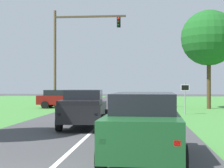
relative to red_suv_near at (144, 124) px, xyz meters
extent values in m
plane|color=#424244|center=(-2.33, 9.28, -1.00)|extent=(120.00, 120.00, 0.00)
cube|color=#194C23|center=(0.00, -0.05, -0.16)|extent=(2.12, 4.91, 0.98)
cube|color=black|center=(0.01, 0.19, 0.61)|extent=(1.82, 3.06, 0.56)
cube|color=red|center=(-0.89, -2.41, -0.11)|extent=(0.14, 0.07, 0.12)
cube|color=red|center=(0.70, -2.47, -0.11)|extent=(0.14, 0.07, 0.12)
cylinder|color=black|center=(-0.91, 1.48, -0.64)|extent=(0.26, 0.73, 0.72)
cylinder|color=black|center=(1.02, 1.41, -0.64)|extent=(0.26, 0.73, 0.72)
cylinder|color=black|center=(-1.03, -1.51, -0.64)|extent=(0.26, 0.73, 0.72)
cylinder|color=black|center=(0.91, -1.59, -0.64)|extent=(0.26, 0.73, 0.72)
cube|color=black|center=(-2.95, 7.10, -0.19)|extent=(2.22, 4.94, 0.83)
cube|color=black|center=(-2.94, 6.86, 0.55)|extent=(1.83, 1.93, 0.66)
cube|color=black|center=(-2.87, 5.60, 0.32)|extent=(1.96, 1.94, 0.20)
cube|color=red|center=(-3.63, 4.67, -0.15)|extent=(0.14, 0.07, 0.12)
cube|color=red|center=(-2.02, 4.76, -0.15)|extent=(0.14, 0.07, 0.12)
cylinder|color=black|center=(-4.02, 8.54, -0.60)|extent=(0.28, 0.81, 0.80)
cylinder|color=black|center=(-2.05, 8.65, -0.60)|extent=(0.28, 0.81, 0.80)
cylinder|color=black|center=(-3.85, 5.55, -0.60)|extent=(0.28, 0.81, 0.80)
cylinder|color=black|center=(-1.89, 5.65, -0.60)|extent=(0.28, 0.81, 0.80)
cylinder|color=brown|center=(-7.98, 20.42, 3.43)|extent=(0.24, 0.24, 8.86)
cube|color=#4C3D2B|center=(-4.76, 20.42, 7.25)|extent=(6.43, 0.16, 0.16)
cube|color=black|center=(-2.19, 20.42, 6.70)|extent=(0.32, 0.28, 0.90)
sphere|color=red|center=(-2.19, 20.27, 7.00)|extent=(0.22, 0.22, 0.22)
sphere|color=black|center=(-2.19, 20.27, 6.70)|extent=(0.22, 0.22, 0.22)
sphere|color=black|center=(-2.19, 20.27, 6.40)|extent=(0.22, 0.22, 0.22)
cylinder|color=gray|center=(2.99, 15.13, 0.14)|extent=(0.08, 0.08, 2.28)
cube|color=white|center=(2.99, 15.10, 0.93)|extent=(0.60, 0.03, 0.44)
cube|color=black|center=(2.99, 15.08, 0.93)|extent=(0.52, 0.01, 0.36)
cylinder|color=#4C351E|center=(5.79, 21.13, 1.23)|extent=(0.36, 0.36, 4.46)
sphere|color=#1C5C20|center=(5.79, 21.13, 5.31)|extent=(4.93, 4.93, 4.93)
cube|color=maroon|center=(-7.47, 21.05, -0.25)|extent=(4.36, 1.95, 0.82)
cube|color=black|center=(-7.69, 21.05, 0.41)|extent=(2.62, 1.70, 0.50)
cube|color=red|center=(-5.32, 20.28, -0.21)|extent=(0.06, 0.14, 0.12)
cube|color=red|center=(-5.33, 21.85, -0.21)|extent=(0.06, 0.14, 0.12)
cylinder|color=black|center=(-8.81, 20.08, -0.66)|extent=(0.68, 0.23, 0.68)
cylinder|color=black|center=(-8.82, 22.00, -0.66)|extent=(0.68, 0.23, 0.68)
cylinder|color=black|center=(-6.12, 20.10, -0.66)|extent=(0.68, 0.23, 0.68)
cylinder|color=black|center=(-6.13, 22.02, -0.66)|extent=(0.68, 0.23, 0.68)
camera|label=1|loc=(-0.01, -9.73, 1.12)|focal=54.57mm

